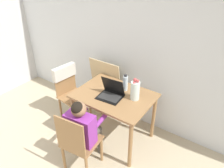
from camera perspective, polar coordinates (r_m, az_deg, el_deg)
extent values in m
cube|color=silver|center=(3.23, 3.04, 10.70)|extent=(6.40, 0.05, 2.50)
cube|color=olive|center=(2.91, 0.54, -3.05)|extent=(1.02, 0.75, 0.03)
cylinder|color=olive|center=(3.18, -9.84, -8.68)|extent=(0.05, 0.05, 0.72)
cylinder|color=olive|center=(2.76, 4.80, -15.79)|extent=(0.05, 0.05, 0.72)
cylinder|color=olive|center=(3.57, -2.69, -3.26)|extent=(0.05, 0.05, 0.72)
cylinder|color=olive|center=(3.20, 10.79, -8.53)|extent=(0.05, 0.05, 0.72)
cube|color=olive|center=(2.75, -7.89, -14.59)|extent=(0.44, 0.44, 0.02)
cube|color=olive|center=(2.48, -10.89, -13.40)|extent=(0.38, 0.06, 0.46)
cylinder|color=olive|center=(2.93, -2.76, -16.64)|extent=(0.04, 0.04, 0.41)
cylinder|color=olive|center=(3.07, -8.39, -14.26)|extent=(0.04, 0.04, 0.41)
cylinder|color=olive|center=(2.90, -12.49, -18.31)|extent=(0.04, 0.04, 0.41)
cube|color=olive|center=(3.50, -9.82, -3.40)|extent=(0.45, 0.45, 0.02)
cube|color=olive|center=(3.50, -12.14, 1.05)|extent=(0.07, 0.38, 0.46)
cylinder|color=olive|center=(3.44, -9.89, -8.62)|extent=(0.04, 0.04, 0.41)
cylinder|color=olive|center=(3.60, -5.70, -6.13)|extent=(0.04, 0.04, 0.41)
cylinder|color=olive|center=(3.66, -13.28, -6.22)|extent=(0.04, 0.04, 0.41)
cylinder|color=olive|center=(3.81, -9.19, -4.00)|extent=(0.04, 0.04, 0.41)
cube|color=beige|center=(3.44, -12.40, 3.07)|extent=(0.13, 0.40, 0.20)
cube|color=purple|center=(2.61, -8.21, -11.44)|extent=(0.36, 0.22, 0.39)
sphere|color=#936B4C|center=(2.43, -8.71, -6.52)|extent=(0.17, 0.17, 0.17)
sphere|color=black|center=(2.41, -8.96, -6.30)|extent=(0.15, 0.15, 0.15)
cylinder|color=#4C4742|center=(2.78, -4.89, -13.06)|extent=(0.12, 0.29, 0.09)
cylinder|color=#4C4742|center=(2.85, -7.57, -11.96)|extent=(0.12, 0.29, 0.09)
cylinder|color=#4C4742|center=(3.03, -3.22, -14.53)|extent=(0.08, 0.08, 0.43)
cylinder|color=#4C4742|center=(3.09, -5.75, -13.51)|extent=(0.08, 0.08, 0.43)
cylinder|color=purple|center=(2.66, -3.00, -9.54)|extent=(0.08, 0.24, 0.06)
cylinder|color=purple|center=(2.79, -8.19, -7.60)|extent=(0.08, 0.24, 0.06)
cube|color=black|center=(2.85, -0.57, -3.44)|extent=(0.33, 0.28, 0.01)
cube|color=#2D2D2D|center=(2.84, -0.57, -3.34)|extent=(0.29, 0.20, 0.00)
cube|color=black|center=(2.84, 0.28, -0.52)|extent=(0.32, 0.12, 0.24)
cube|color=#19284C|center=(2.84, 0.31, -0.47)|extent=(0.28, 0.10, 0.21)
cylinder|color=silver|center=(2.77, 6.06, -1.72)|extent=(0.12, 0.12, 0.25)
cylinder|color=#3D7A38|center=(2.75, 6.63, -1.19)|extent=(0.01, 0.01, 0.22)
sphere|color=#CC4C4C|center=(2.69, 6.77, 0.78)|extent=(0.04, 0.04, 0.04)
cylinder|color=#3D7A38|center=(2.78, 5.93, -0.85)|extent=(0.01, 0.01, 0.22)
sphere|color=#CC4C4C|center=(2.72, 6.05, 1.09)|extent=(0.05, 0.05, 0.05)
cylinder|color=#3D7A38|center=(2.74, 5.71, -1.54)|extent=(0.01, 0.01, 0.19)
sphere|color=#CC4C4C|center=(2.69, 5.82, 0.18)|extent=(0.04, 0.04, 0.04)
cylinder|color=silver|center=(2.95, 3.49, 0.21)|extent=(0.07, 0.07, 0.21)
cylinder|color=#262628|center=(2.89, 3.56, 2.22)|extent=(0.04, 0.04, 0.02)
cube|color=tan|center=(3.59, -1.50, -0.75)|extent=(0.56, 0.15, 0.96)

